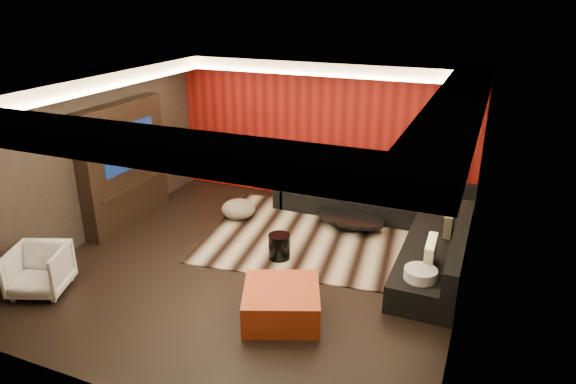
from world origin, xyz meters
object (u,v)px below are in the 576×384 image
at_px(white_side_table, 419,287).
at_px(sectional_sofa, 393,221).
at_px(orange_ottoman, 282,303).
at_px(drum_stool, 279,246).
at_px(armchair, 39,270).
at_px(coffee_table, 350,221).

bearing_deg(white_side_table, sectional_sofa, 111.18).
distance_m(white_side_table, orange_ottoman, 1.87).
xyz_separation_m(orange_ottoman, sectional_sofa, (0.82, 2.96, 0.05)).
height_order(white_side_table, orange_ottoman, white_side_table).
height_order(drum_stool, white_side_table, white_side_table).
xyz_separation_m(white_side_table, armchair, (-4.95, -1.71, 0.07)).
height_order(drum_stool, sectional_sofa, sectional_sofa).
distance_m(coffee_table, drum_stool, 1.69).
bearing_deg(sectional_sofa, armchair, -138.64).
relative_size(drum_stool, sectional_sofa, 0.11).
bearing_deg(sectional_sofa, drum_stool, -133.76).
xyz_separation_m(white_side_table, orange_ottoman, (-1.59, -0.98, -0.06)).
height_order(white_side_table, sectional_sofa, sectional_sofa).
distance_m(white_side_table, armchair, 5.24).
xyz_separation_m(drum_stool, sectional_sofa, (1.47, 1.54, 0.04)).
xyz_separation_m(white_side_table, sectional_sofa, (-0.77, 1.98, -0.01)).
height_order(orange_ottoman, armchair, armchair).
bearing_deg(drum_stool, orange_ottoman, -65.41).
relative_size(drum_stool, white_side_table, 0.74).
relative_size(white_side_table, armchair, 0.73).
distance_m(drum_stool, white_side_table, 2.28).
xyz_separation_m(orange_ottoman, armchair, (-3.37, -0.73, 0.12)).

